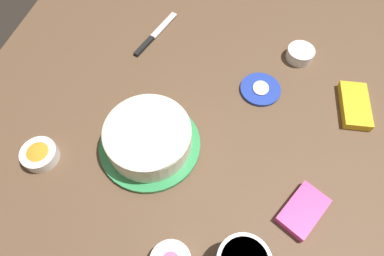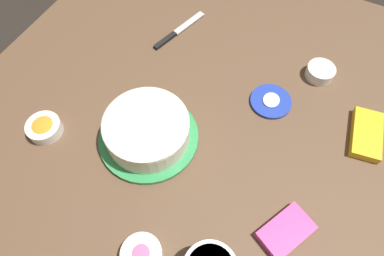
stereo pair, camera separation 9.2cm
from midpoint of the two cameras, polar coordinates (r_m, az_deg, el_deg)
name	(u,v)px [view 2 (the right image)]	position (r m, az deg, el deg)	size (l,w,h in m)	color
ground_plane	(215,132)	(0.96, 6.71, -0.90)	(1.54, 1.54, 0.00)	brown
frosted_cake	(147,130)	(0.91, -4.91, -0.62)	(0.28, 0.28, 0.10)	#339351
frosting_tub_lid	(271,101)	(1.04, 15.95, 4.28)	(0.13, 0.13, 0.02)	#233DAD
spreading_knife	(175,33)	(1.19, -0.64, 15.93)	(0.23, 0.09, 0.01)	silver
sprinkle_bowl_rainbow	(320,72)	(1.15, 23.49, 8.74)	(0.09, 0.09, 0.04)	white
sprinkle_bowl_orange	(44,127)	(1.01, -21.89, -0.13)	(0.10, 0.10, 0.04)	white
sprinkle_bowl_pink	(142,254)	(0.83, -5.35, -21.24)	(0.10, 0.10, 0.04)	white
candy_box_lower	(286,231)	(0.89, 18.94, -16.82)	(0.13, 0.08, 0.02)	#E53D8E
candy_box_upper	(366,134)	(1.08, 30.12, -1.16)	(0.16, 0.08, 0.03)	yellow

